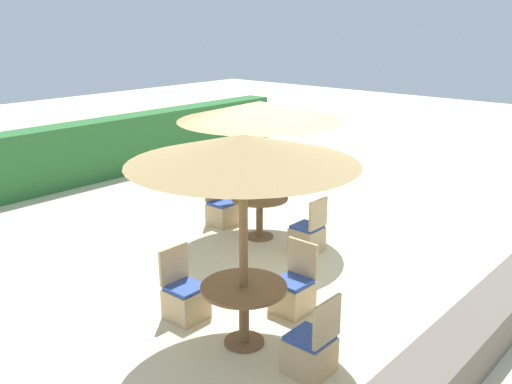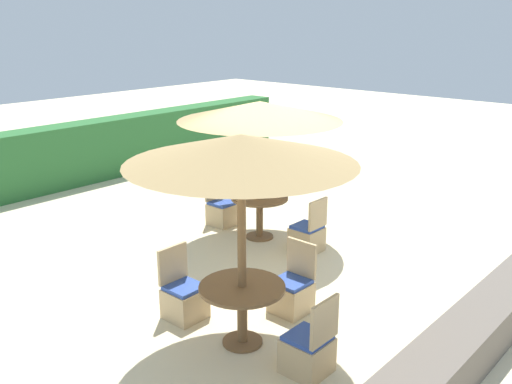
{
  "view_description": "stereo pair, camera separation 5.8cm",
  "coord_description": "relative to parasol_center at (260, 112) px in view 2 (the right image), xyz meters",
  "views": [
    {
      "loc": [
        -6.89,
        -5.41,
        3.69
      ],
      "look_at": [
        0.0,
        0.6,
        0.9
      ],
      "focal_mm": 40.0,
      "sensor_mm": 36.0,
      "label": 1
    },
    {
      "loc": [
        -6.85,
        -5.45,
        3.69
      ],
      "look_at": [
        0.0,
        0.6,
        0.9
      ],
      "focal_mm": 40.0,
      "sensor_mm": 36.0,
      "label": 2
    }
  ],
  "objects": [
    {
      "name": "patio_chair_center_north",
      "position": [
        0.04,
        0.96,
        -1.96
      ],
      "size": [
        0.46,
        0.46,
        0.93
      ],
      "rotation": [
        0.0,
        0.0,
        3.14
      ],
      "color": "tan",
      "rests_on": "ground_plane"
    },
    {
      "name": "round_table_front_left",
      "position": [
        -2.71,
        -2.09,
        -1.65
      ],
      "size": [
        1.01,
        1.01,
        0.74
      ],
      "color": "brown",
      "rests_on": "ground_plane"
    },
    {
      "name": "stone_border",
      "position": [
        -0.21,
        -4.23,
        -1.96
      ],
      "size": [
        10.0,
        0.56,
        0.53
      ],
      "primitive_type": "cube",
      "color": "#6B6056",
      "rests_on": "ground_plane"
    },
    {
      "name": "hedge_row",
      "position": [
        -0.21,
        5.46,
        -1.52
      ],
      "size": [
        13.0,
        0.7,
        1.39
      ],
      "primitive_type": "cube",
      "color": "#2D6B33",
      "rests_on": "ground_plane"
    },
    {
      "name": "parasol_front_left",
      "position": [
        -2.71,
        -2.09,
        0.12
      ],
      "size": [
        2.55,
        2.55,
        2.51
      ],
      "color": "brown",
      "rests_on": "ground_plane"
    },
    {
      "name": "patio_chair_front_left_south",
      "position": [
        -2.67,
        -3.03,
        -1.96
      ],
      "size": [
        0.46,
        0.46,
        0.93
      ],
      "color": "tan",
      "rests_on": "ground_plane"
    },
    {
      "name": "ground_plane",
      "position": [
        -0.21,
        -0.7,
        -2.22
      ],
      "size": [
        40.0,
        40.0,
        0.0
      ],
      "primitive_type": "plane",
      "color": "beige"
    },
    {
      "name": "round_table_center",
      "position": [
        -0.0,
        0.0,
        -1.65
      ],
      "size": [
        0.99,
        0.99,
        0.75
      ],
      "color": "brown",
      "rests_on": "ground_plane"
    },
    {
      "name": "patio_chair_front_left_north",
      "position": [
        -2.75,
        -1.12,
        -1.96
      ],
      "size": [
        0.46,
        0.46,
        0.93
      ],
      "rotation": [
        0.0,
        0.0,
        3.14
      ],
      "color": "tan",
      "rests_on": "ground_plane"
    },
    {
      "name": "patio_chair_front_left_east",
      "position": [
        -1.71,
        -2.05,
        -1.96
      ],
      "size": [
        0.46,
        0.46,
        0.93
      ],
      "rotation": [
        0.0,
        0.0,
        1.57
      ],
      "color": "tan",
      "rests_on": "ground_plane"
    },
    {
      "name": "patio_chair_center_south",
      "position": [
        0.06,
        -1.0,
        -1.96
      ],
      "size": [
        0.46,
        0.46,
        0.93
      ],
      "color": "tan",
      "rests_on": "ground_plane"
    },
    {
      "name": "parasol_center",
      "position": [
        0.0,
        0.0,
        0.0
      ],
      "size": [
        2.75,
        2.75,
        2.39
      ],
      "color": "brown",
      "rests_on": "ground_plane"
    }
  ]
}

